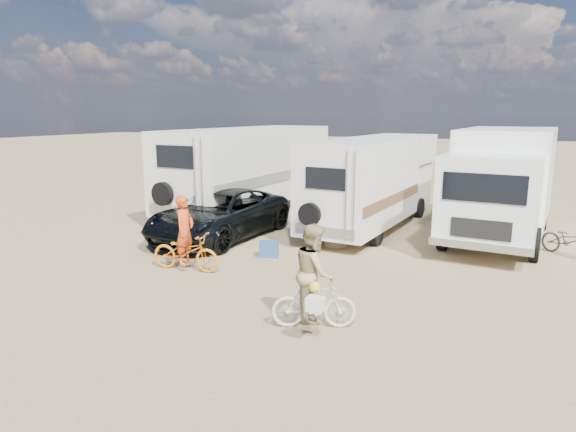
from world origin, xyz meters
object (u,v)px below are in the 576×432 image
at_px(bike_woman, 314,303).
at_px(box_truck, 501,185).
at_px(bike_man, 186,252).
at_px(bike_parked, 570,241).
at_px(dark_suv, 220,214).
at_px(rv_main, 374,183).
at_px(rv_left, 250,170).
at_px(rider_man, 185,237).
at_px(rider_woman, 314,282).
at_px(crate, 335,241).
at_px(cooler, 269,249).

bearing_deg(bike_woman, box_truck, -40.90).
relative_size(bike_man, bike_parked, 1.07).
bearing_deg(dark_suv, bike_parked, 15.39).
distance_m(rv_main, bike_parked, 6.21).
height_order(rv_left, rider_man, rv_left).
distance_m(rv_main, box_truck, 4.03).
bearing_deg(rv_left, bike_man, -70.46).
height_order(rv_main, dark_suv, rv_main).
bearing_deg(rv_main, bike_man, -108.78).
bearing_deg(bike_man, rider_woman, -118.59).
relative_size(dark_suv, bike_woman, 3.46).
xyz_separation_m(dark_suv, crate, (3.73, 0.47, -0.57)).
bearing_deg(bike_woman, cooler, 13.51).
bearing_deg(rv_left, dark_suv, -70.98).
height_order(box_truck, bike_man, box_truck).
bearing_deg(rv_left, box_truck, -2.07).
xyz_separation_m(bike_man, crate, (2.68, 3.72, -0.30)).
xyz_separation_m(bike_woman, bike_parked, (4.67, 7.37, -0.02)).
bearing_deg(bike_parked, crate, 144.13).
bearing_deg(rider_man, rv_main, -28.24).
bearing_deg(bike_parked, rv_left, 117.87).
relative_size(rider_woman, bike_parked, 1.04).
relative_size(dark_suv, crate, 11.66).
bearing_deg(rider_man, box_truck, -50.45).
height_order(bike_man, bike_parked, bike_man).
height_order(rider_man, rider_woman, rider_woman).
height_order(rv_main, rider_woman, rv_main).
relative_size(rv_left, box_truck, 1.25).
distance_m(rv_main, rider_woman, 8.83).
relative_size(rv_left, crate, 19.24).
distance_m(rv_left, bike_parked, 11.52).
xyz_separation_m(rv_left, bike_woman, (6.60, -9.42, -1.19)).
distance_m(bike_woman, rider_man, 4.66).
xyz_separation_m(dark_suv, bike_woman, (5.30, -5.12, -0.29)).
bearing_deg(box_truck, cooler, -134.95).
xyz_separation_m(rider_man, crate, (2.68, 3.72, -0.68)).
bearing_deg(bike_man, rider_man, -0.00).
relative_size(rv_main, bike_woman, 5.03).
xyz_separation_m(rv_main, bike_man, (-2.96, -6.85, -1.06)).
xyz_separation_m(rv_main, rider_man, (-2.96, -6.85, -0.67)).
distance_m(rv_main, bike_woman, 8.88).
height_order(rv_main, rider_man, rv_main).
bearing_deg(box_truck, bike_woman, -103.19).
height_order(rider_man, bike_parked, rider_man).
bearing_deg(crate, bike_man, -125.71).
distance_m(dark_suv, bike_man, 3.43).
bearing_deg(dark_suv, bike_woman, -41.33).
bearing_deg(rider_woman, bike_man, 42.83).
xyz_separation_m(bike_man, rider_man, (0.00, 0.00, 0.39)).
relative_size(bike_man, rider_woman, 1.03).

